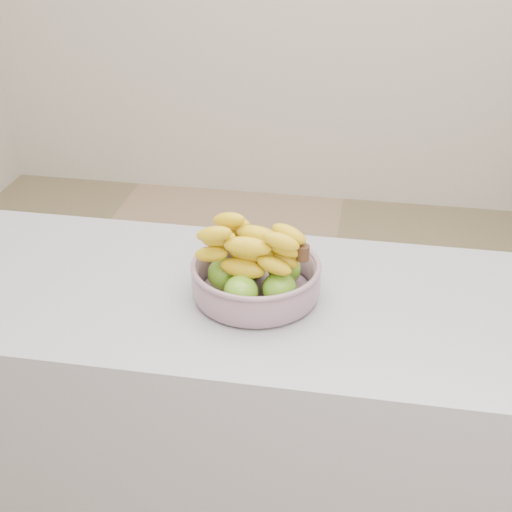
{
  "coord_description": "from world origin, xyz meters",
  "views": [
    {
      "loc": [
        0.16,
        -1.78,
        1.76
      ],
      "look_at": [
        -0.07,
        -0.48,
        1.0
      ],
      "focal_mm": 50.0,
      "sensor_mm": 36.0,
      "label": 1
    }
  ],
  "objects": [
    {
      "name": "ground",
      "position": [
        0.0,
        0.0,
        0.0
      ],
      "size": [
        4.0,
        4.0,
        0.0
      ],
      "primitive_type": "plane",
      "color": "#93755A",
      "rests_on": "ground"
    },
    {
      "name": "fruit_bowl",
      "position": [
        -0.07,
        -0.48,
        0.96
      ],
      "size": [
        0.28,
        0.28,
        0.17
      ],
      "rotation": [
        0.0,
        0.0,
        -0.29
      ],
      "color": "#8993A4",
      "rests_on": "counter"
    },
    {
      "name": "counter",
      "position": [
        0.0,
        -0.48,
        0.45
      ],
      "size": [
        2.0,
        0.6,
        0.9
      ],
      "primitive_type": "cube",
      "color": "gray",
      "rests_on": "ground"
    }
  ]
}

